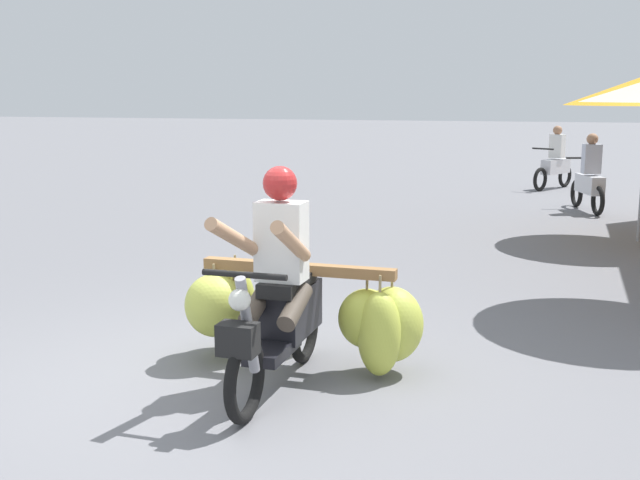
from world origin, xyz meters
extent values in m
plane|color=slate|center=(0.00, 0.00, 0.00)|extent=(120.00, 120.00, 0.00)
torus|color=black|center=(0.56, -0.47, 0.28)|extent=(0.08, 0.56, 0.56)
torus|color=black|center=(0.55, 0.73, 0.28)|extent=(0.08, 0.56, 0.56)
cube|color=black|center=(0.55, 0.03, 0.32)|extent=(0.24, 0.56, 0.08)
cube|color=black|center=(0.55, 0.43, 0.50)|extent=(0.28, 0.64, 0.36)
cube|color=black|center=(0.55, 0.35, 0.72)|extent=(0.26, 0.60, 0.10)
cylinder|color=gray|center=(0.56, -0.41, 0.62)|extent=(0.07, 0.28, 0.69)
cylinder|color=black|center=(0.56, -0.45, 0.96)|extent=(0.56, 0.04, 0.04)
sphere|color=silver|center=(0.56, -0.53, 0.82)|extent=(0.14, 0.14, 0.14)
cube|color=black|center=(0.56, -0.57, 0.58)|extent=(0.24, 0.16, 0.20)
cube|color=black|center=(0.56, -0.47, 0.58)|extent=(0.10, 0.28, 0.04)
cube|color=olive|center=(0.55, 0.58, 0.78)|extent=(1.50, 0.11, 0.08)
cube|color=olive|center=(0.55, 0.76, 0.75)|extent=(1.35, 0.09, 0.06)
ellipsoid|color=#B4BE44|center=(-0.08, 0.85, 0.42)|extent=(0.35, 0.32, 0.53)
cylinder|color=#998459|center=(-0.08, 0.85, 0.72)|extent=(0.02, 0.02, 0.14)
ellipsoid|color=#C0CB50|center=(-0.10, 0.49, 0.46)|extent=(0.52, 0.49, 0.49)
cylinder|color=#998459|center=(-0.10, 0.49, 0.73)|extent=(0.02, 0.02, 0.11)
ellipsoid|color=#AFB93E|center=(0.02, 0.59, 0.37)|extent=(0.36, 0.33, 0.52)
cylinder|color=#998459|center=(0.02, 0.59, 0.70)|extent=(0.02, 0.02, 0.19)
ellipsoid|color=#B9C348|center=(1.25, 0.68, 0.38)|extent=(0.57, 0.54, 0.57)
cylinder|color=#998459|center=(1.25, 0.68, 0.71)|extent=(0.02, 0.02, 0.16)
ellipsoid|color=#B6C046|center=(1.20, 0.50, 0.35)|extent=(0.36, 0.34, 0.63)
cylinder|color=#998459|center=(1.20, 0.50, 0.71)|extent=(0.02, 0.02, 0.15)
ellipsoid|color=#B3BD43|center=(1.08, 0.60, 0.43)|extent=(0.44, 0.40, 0.45)
cylinder|color=#998459|center=(1.08, 0.60, 0.71)|extent=(0.02, 0.02, 0.17)
ellipsoid|color=#B1BB41|center=(-0.15, 0.67, 0.41)|extent=(0.54, 0.51, 0.51)
cylinder|color=#998459|center=(-0.15, 0.67, 0.71)|extent=(0.02, 0.02, 0.15)
cube|color=silver|center=(0.55, 0.23, 1.05)|extent=(0.34, 0.22, 0.56)
sphere|color=#B22626|center=(0.55, 0.21, 1.46)|extent=(0.24, 0.24, 0.24)
cylinder|color=tan|center=(0.75, -0.11, 1.11)|extent=(0.15, 0.72, 0.39)
cylinder|color=tan|center=(0.36, -0.11, 1.11)|extent=(0.14, 0.72, 0.39)
cylinder|color=#4C4238|center=(0.69, 0.11, 0.62)|extent=(0.13, 0.44, 0.27)
cylinder|color=#4C4238|center=(0.41, 0.11, 0.62)|extent=(0.13, 0.44, 0.27)
torus|color=black|center=(1.93, 12.75, 0.26)|extent=(0.31, 0.50, 0.52)
torus|color=black|center=(2.44, 13.73, 0.26)|extent=(0.31, 0.50, 0.52)
cube|color=silver|center=(2.23, 13.33, 0.50)|extent=(0.63, 0.91, 0.32)
cylinder|color=black|center=(1.95, 12.80, 0.92)|extent=(0.46, 0.26, 0.04)
cube|color=silver|center=(2.24, 13.34, 0.95)|extent=(0.36, 0.32, 0.52)
sphere|color=#9E7051|center=(2.23, 13.33, 1.30)|extent=(0.20, 0.20, 0.20)
torus|color=black|center=(2.66, 10.44, 0.26)|extent=(0.24, 0.52, 0.52)
torus|color=black|center=(3.00, 9.39, 0.26)|extent=(0.24, 0.52, 0.52)
cube|color=silver|center=(2.86, 9.82, 0.50)|extent=(0.51, 0.93, 0.32)
cylinder|color=black|center=(2.67, 10.39, 0.92)|extent=(0.49, 0.19, 0.04)
cube|color=#B2B7C6|center=(2.87, 9.80, 0.95)|extent=(0.35, 0.28, 0.52)
sphere|color=#9E7051|center=(2.86, 9.82, 1.30)|extent=(0.20, 0.20, 0.20)
camera|label=1|loc=(2.42, -4.81, 2.06)|focal=43.82mm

